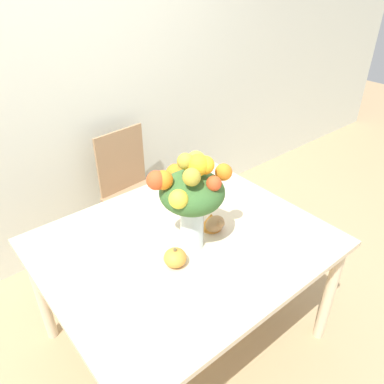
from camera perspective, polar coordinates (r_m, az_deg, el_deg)
The scene contains 7 objects.
ground_plane at distance 2.45m, azimuth -0.99°, elevation -20.89°, with size 12.00×12.00×0.00m, color tan.
wall_back at distance 2.61m, azimuth -19.08°, elevation 17.20°, with size 8.00×0.06×2.70m.
dining_table at distance 1.95m, azimuth -1.17°, elevation -9.22°, with size 1.37×1.15×0.74m.
flower_vase at distance 1.69m, azimuth -0.14°, elevation -0.21°, with size 0.37×0.33×0.51m.
pumpkin at distance 1.74m, azimuth -2.58°, elevation -9.96°, with size 0.11×0.11×0.10m.
turkey_figurine at distance 1.95m, azimuth 3.20°, elevation -4.58°, with size 0.11×0.15×0.09m.
dining_chair_near_window at distance 2.79m, azimuth -8.81°, elevation 0.00°, with size 0.46×0.46×0.93m.
Camera 1 is at (-0.90, -1.15, 1.96)m, focal length 35.00 mm.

